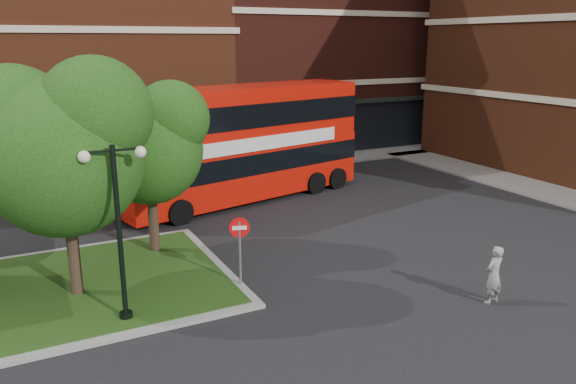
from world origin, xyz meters
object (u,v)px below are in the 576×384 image
bus (242,136)px  car_silver (109,181)px  car_white (257,159)px  woman (494,275)px

bus → car_silver: size_ratio=3.63×
bus → car_white: 6.72m
bus → car_silver: bearing=128.9°
car_silver → car_white: 8.83m
bus → woman: size_ratio=7.25×
bus → woman: bearing=-93.7°
bus → car_white: bus is taller
car_silver → car_white: bearing=-76.9°
woman → car_silver: size_ratio=0.50×
woman → car_silver: woman is taller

